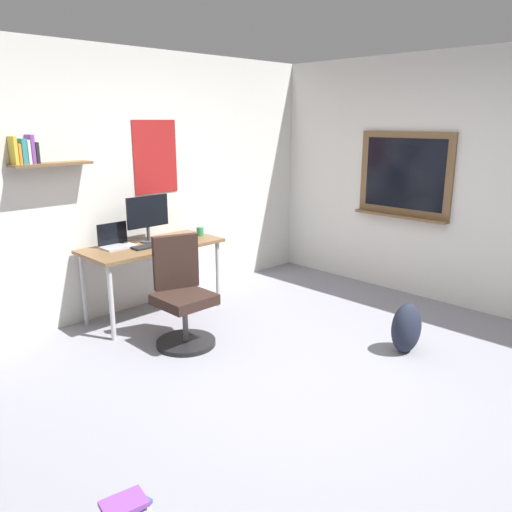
% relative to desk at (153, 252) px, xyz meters
% --- Properties ---
extents(ground_plane, '(5.20, 5.20, 0.00)m').
position_rel_desk_xyz_m(ground_plane, '(0.03, -2.05, -0.66)').
color(ground_plane, gray).
rests_on(ground_plane, ground).
extents(wall_back, '(5.00, 0.30, 2.60)m').
position_rel_desk_xyz_m(wall_back, '(0.02, 0.40, 0.64)').
color(wall_back, silver).
rests_on(wall_back, ground).
extents(wall_right, '(0.22, 5.00, 2.60)m').
position_rel_desk_xyz_m(wall_right, '(2.48, -2.03, 0.64)').
color(wall_right, silver).
rests_on(wall_right, ground).
extents(desk, '(1.36, 0.64, 0.74)m').
position_rel_desk_xyz_m(desk, '(0.00, 0.00, 0.00)').
color(desk, brown).
rests_on(desk, ground).
extents(office_chair, '(0.52, 0.55, 0.95)m').
position_rel_desk_xyz_m(office_chair, '(-0.20, -0.74, -0.25)').
color(office_chair, black).
rests_on(office_chair, ground).
extents(laptop, '(0.31, 0.21, 0.23)m').
position_rel_desk_xyz_m(laptop, '(-0.31, 0.15, 0.13)').
color(laptop, '#ADAFB5').
rests_on(laptop, desk).
extents(monitor_primary, '(0.46, 0.17, 0.46)m').
position_rel_desk_xyz_m(monitor_primary, '(0.03, 0.10, 0.35)').
color(monitor_primary, '#38383D').
rests_on(monitor_primary, desk).
extents(keyboard, '(0.37, 0.13, 0.02)m').
position_rel_desk_xyz_m(keyboard, '(-0.07, -0.08, 0.09)').
color(keyboard, black).
rests_on(keyboard, desk).
extents(computer_mouse, '(0.10, 0.06, 0.03)m').
position_rel_desk_xyz_m(computer_mouse, '(0.21, -0.08, 0.09)').
color(computer_mouse, '#262628').
rests_on(computer_mouse, desk).
extents(coffee_mug, '(0.08, 0.08, 0.09)m').
position_rel_desk_xyz_m(coffee_mug, '(0.58, -0.03, 0.12)').
color(coffee_mug, '#338C4C').
rests_on(coffee_mug, desk).
extents(backpack, '(0.32, 0.22, 0.43)m').
position_rel_desk_xyz_m(backpack, '(1.03, -2.23, -0.44)').
color(backpack, '#1E2333').
rests_on(backpack, ground).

